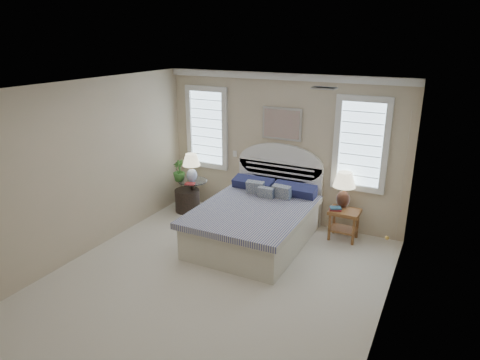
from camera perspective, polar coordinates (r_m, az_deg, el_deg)
name	(u,v)px	position (r m, az deg, el deg)	size (l,w,h in m)	color
floor	(214,281)	(6.24, -3.52, -13.31)	(4.50, 5.00, 0.01)	beige
ceiling	(209,88)	(5.32, -4.11, 12.13)	(4.50, 5.00, 0.01)	silver
wall_back	(282,149)	(7.79, 5.58, 4.13)	(4.50, 0.02, 2.70)	#C8B296
wall_left	(86,169)	(7.01, -19.87, 1.38)	(0.02, 5.00, 2.70)	#C8B296
wall_right	(389,225)	(4.97, 19.31, -5.63)	(0.02, 5.00, 2.70)	#C8B296
crown_molding	(283,76)	(7.54, 5.78, 13.59)	(4.50, 0.08, 0.12)	silver
hvac_vent	(324,88)	(5.58, 11.17, 11.94)	(0.30, 0.20, 0.02)	#B2B2B2
switch_plate	(235,154)	(8.21, -0.69, 3.53)	(0.08, 0.01, 0.12)	silver
window_left	(207,128)	(8.39, -4.38, 6.97)	(0.90, 0.06, 1.60)	#C9EAFF
window_right	(361,144)	(7.34, 15.83, 4.59)	(0.90, 0.06, 1.60)	#C9EAFF
painting	(282,124)	(7.65, 5.58, 7.46)	(0.74, 0.04, 0.58)	silver
closet_door	(401,201)	(6.13, 20.62, -2.62)	(0.02, 1.80, 2.40)	silver
bed	(257,219)	(7.20, 2.28, -5.19)	(1.72, 2.28, 1.47)	beige
side_table_left	(193,192)	(8.43, -6.27, -1.64)	(0.56, 0.56, 0.63)	black
nightstand_right	(344,218)	(7.44, 13.72, -4.96)	(0.50, 0.40, 0.53)	#975B31
floor_pot	(187,200)	(8.49, -7.02, -2.70)	(0.48, 0.48, 0.44)	black
lamp_left	(191,165)	(8.20, -6.49, 2.06)	(0.37, 0.37, 0.55)	white
lamp_right	(344,186)	(7.40, 13.71, -0.73)	(0.38, 0.38, 0.62)	black
potted_plant	(179,171)	(8.30, -8.14, 1.24)	(0.23, 0.23, 0.41)	#35772F
books_left	(190,184)	(8.13, -6.68, -0.50)	(0.23, 0.20, 0.02)	maroon
books_right	(335,209)	(7.34, 12.61, -3.74)	(0.23, 0.20, 0.05)	maroon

